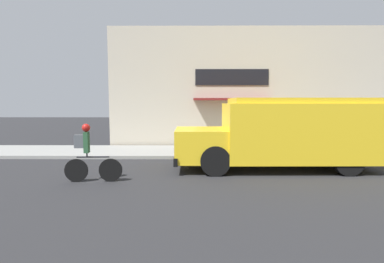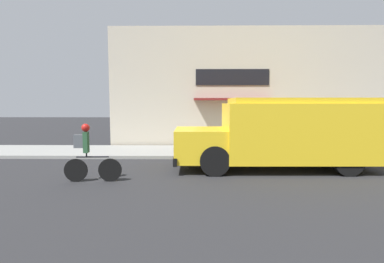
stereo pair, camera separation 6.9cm
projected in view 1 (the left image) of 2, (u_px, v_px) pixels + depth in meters
name	position (u px, v px, depth m)	size (l,w,h in m)	color
ground_plane	(283.00, 159.00, 11.52)	(70.00, 70.00, 0.00)	#2B2B2D
sidewalk	(273.00, 152.00, 12.98)	(28.00, 2.96, 0.13)	#999993
storefront	(265.00, 88.00, 14.40)	(15.13, 0.94, 5.80)	beige
school_bus	(284.00, 132.00, 9.80)	(6.47, 2.75, 2.32)	yellow
cyclist	(88.00, 153.00, 8.17)	(1.57, 0.22, 1.61)	black
stop_sign_post	(367.00, 117.00, 12.07)	(0.45, 0.45, 2.22)	slate
trash_bin	(346.00, 138.00, 13.71)	(0.51, 0.51, 0.87)	slate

